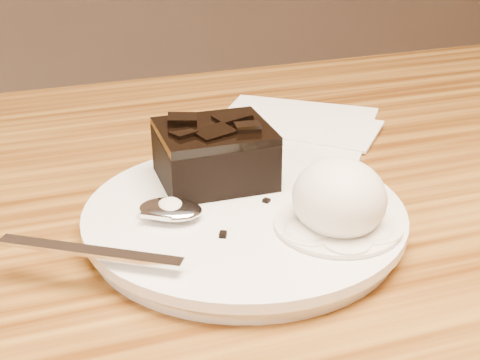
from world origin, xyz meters
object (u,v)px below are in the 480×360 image
object	(u,v)px
ice_cream_scoop	(339,198)
napkin	(292,126)
plate	(244,221)
spoon	(171,211)
brownie	(215,158)

from	to	relation	value
ice_cream_scoop	napkin	bearing A→B (deg)	74.36
plate	napkin	world-z (taller)	plate
plate	spoon	bearing A→B (deg)	174.91
ice_cream_scoop	spoon	size ratio (longest dim) A/B	0.37
plate	brownie	distance (m)	0.06
brownie	napkin	size ratio (longest dim) A/B	0.54
plate	spoon	size ratio (longest dim) A/B	1.29
ice_cream_scoop	napkin	xyz separation A→B (m)	(0.07, 0.24, -0.04)
brownie	spoon	distance (m)	0.07
plate	ice_cream_scoop	bearing A→B (deg)	-41.85
plate	napkin	distance (m)	0.22
plate	spoon	xyz separation A→B (m)	(-0.06, 0.00, 0.02)
brownie	ice_cream_scoop	size ratio (longest dim) A/B	1.24
ice_cream_scoop	brownie	bearing A→B (deg)	119.90
plate	brownie	size ratio (longest dim) A/B	2.79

